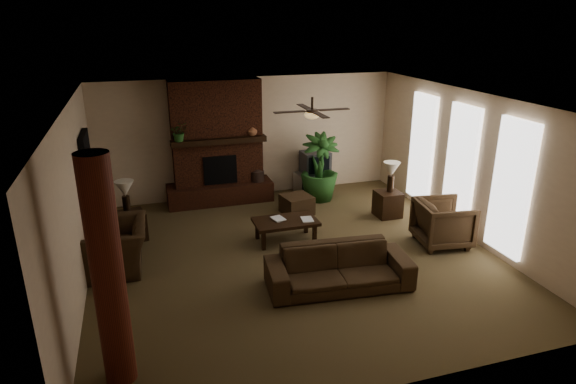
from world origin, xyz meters
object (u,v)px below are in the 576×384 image
object	(u,v)px
armchair_right	(443,221)
lamp_right	(391,171)
lamp_left	(125,191)
coffee_table	(286,223)
armchair_left	(114,239)
ottoman	(297,204)
tv_stand	(313,182)
floor_vase	(257,182)
log_column	(108,275)
side_table_right	(388,204)
sofa	(339,261)
side_table_left	(132,226)
floor_plant	(319,181)

from	to	relation	value
armchair_right	lamp_right	world-z (taller)	lamp_right
armchair_right	lamp_left	distance (m)	6.00
coffee_table	armchair_left	bearing A→B (deg)	-176.52
ottoman	tv_stand	distance (m)	1.43
ottoman	floor_vase	xyz separation A→B (m)	(-0.62, 1.11, 0.23)
coffee_table	armchair_right	bearing A→B (deg)	-19.92
log_column	side_table_right	distance (m)	6.65
armchair_left	tv_stand	world-z (taller)	armchair_left
tv_stand	lamp_right	distance (m)	2.30
sofa	tv_stand	world-z (taller)	sofa
lamp_left	ottoman	bearing A→B (deg)	5.79
log_column	armchair_right	distance (m)	6.20
floor_vase	side_table_left	distance (m)	3.19
log_column	sofa	bearing A→B (deg)	20.07
side_table_left	side_table_right	world-z (taller)	same
tv_stand	side_table_left	xyz separation A→B (m)	(-4.27, -1.51, 0.03)
lamp_left	side_table_right	distance (m)	5.39
floor_vase	sofa	bearing A→B (deg)	-86.14
sofa	side_table_right	distance (m)	3.25
log_column	ottoman	xyz separation A→B (m)	(3.64, 4.37, -1.20)
floor_plant	side_table_right	bearing A→B (deg)	-53.42
floor_vase	floor_plant	bearing A→B (deg)	-17.36
ottoman	floor_plant	world-z (taller)	floor_plant
armchair_right	side_table_left	size ratio (longest dim) A/B	1.73
coffee_table	side_table_right	size ratio (longest dim) A/B	2.18
coffee_table	lamp_left	xyz separation A→B (m)	(-2.86, 0.93, 0.63)
log_column	side_table_left	bearing A→B (deg)	87.58
floor_plant	side_table_left	distance (m)	4.36
log_column	floor_plant	world-z (taller)	log_column
log_column	armchair_left	size ratio (longest dim) A/B	2.26
floor_vase	ottoman	bearing A→B (deg)	-60.80
armchair_left	side_table_right	size ratio (longest dim) A/B	2.25
ottoman	side_table_left	size ratio (longest dim) A/B	1.09
side_table_right	tv_stand	bearing A→B (deg)	117.92
lamp_left	log_column	bearing A→B (deg)	-91.78
floor_vase	side_table_right	size ratio (longest dim) A/B	1.40
tv_stand	lamp_left	world-z (taller)	lamp_left
sofa	lamp_left	world-z (taller)	lamp_left
armchair_right	floor_plant	bearing A→B (deg)	32.60
floor_vase	lamp_right	bearing A→B (deg)	-36.19
tv_stand	floor_vase	xyz separation A→B (m)	(-1.43, -0.07, 0.18)
coffee_table	lamp_right	bearing A→B (deg)	12.94
side_table_right	lamp_right	bearing A→B (deg)	27.82
armchair_right	coffee_table	size ratio (longest dim) A/B	0.79
log_column	floor_vase	bearing A→B (deg)	61.19
armchair_right	side_table_right	bearing A→B (deg)	19.48
tv_stand	lamp_right	world-z (taller)	lamp_right
armchair_left	armchair_right	xyz separation A→B (m)	(5.88, -0.82, -0.07)
armchair_left	side_table_left	world-z (taller)	armchair_left
ottoman	side_table_left	world-z (taller)	side_table_left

